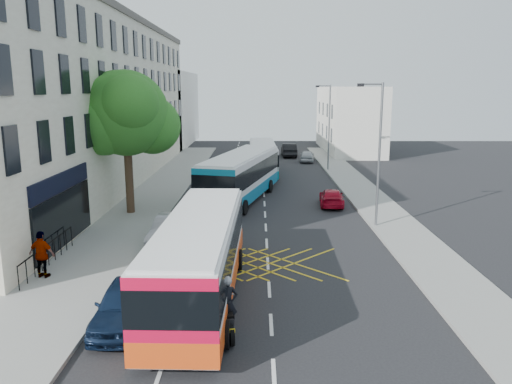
{
  "coord_description": "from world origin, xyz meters",
  "views": [
    {
      "loc": [
        -0.45,
        -15.59,
        7.83
      ],
      "look_at": [
        -0.56,
        11.43,
        2.2
      ],
      "focal_mm": 35.0,
      "sensor_mm": 36.0,
      "label": 1
    }
  ],
  "objects_px": {
    "parked_car_silver": "(171,230)",
    "distant_car_dark": "(289,150)",
    "bus_mid": "(241,176)",
    "lamp_near": "(378,147)",
    "lamp_far": "(328,123)",
    "bus_near": "(200,256)",
    "street_tree": "(125,114)",
    "motorbike": "(227,307)",
    "red_hatchback": "(332,197)",
    "distant_car_grey": "(265,150)",
    "parked_car_blue": "(126,303)",
    "pedestrian_far": "(42,254)",
    "distant_car_silver": "(307,156)",
    "bus_far": "(263,157)"
  },
  "relations": [
    {
      "from": "street_tree",
      "to": "bus_near",
      "type": "distance_m",
      "value": 14.81
    },
    {
      "from": "motorbike",
      "to": "parked_car_silver",
      "type": "xyz_separation_m",
      "value": [
        -3.47,
        9.59,
        -0.2
      ]
    },
    {
      "from": "parked_car_silver",
      "to": "red_hatchback",
      "type": "distance_m",
      "value": 12.75
    },
    {
      "from": "bus_mid",
      "to": "red_hatchback",
      "type": "bearing_deg",
      "value": 0.32
    },
    {
      "from": "bus_near",
      "to": "parked_car_silver",
      "type": "bearing_deg",
      "value": 109.89
    },
    {
      "from": "lamp_near",
      "to": "bus_far",
      "type": "distance_m",
      "value": 19.78
    },
    {
      "from": "parked_car_silver",
      "to": "distant_car_dark",
      "type": "xyz_separation_m",
      "value": [
        8.05,
        33.53,
        0.03
      ]
    },
    {
      "from": "bus_far",
      "to": "parked_car_blue",
      "type": "height_order",
      "value": "bus_far"
    },
    {
      "from": "bus_near",
      "to": "parked_car_silver",
      "type": "relative_size",
      "value": 2.54
    },
    {
      "from": "distant_car_silver",
      "to": "pedestrian_far",
      "type": "distance_m",
      "value": 37.01
    },
    {
      "from": "parked_car_blue",
      "to": "pedestrian_far",
      "type": "xyz_separation_m",
      "value": [
        -4.43,
        3.86,
        0.39
      ]
    },
    {
      "from": "bus_near",
      "to": "red_hatchback",
      "type": "xyz_separation_m",
      "value": [
        7.18,
        15.31,
        -1.1
      ]
    },
    {
      "from": "bus_mid",
      "to": "distant_car_grey",
      "type": "distance_m",
      "value": 24.57
    },
    {
      "from": "distant_car_silver",
      "to": "distant_car_grey",
      "type": "bearing_deg",
      "value": -42.71
    },
    {
      "from": "street_tree",
      "to": "bus_mid",
      "type": "relative_size",
      "value": 0.72
    },
    {
      "from": "bus_near",
      "to": "distant_car_dark",
      "type": "xyz_separation_m",
      "value": [
        5.79,
        40.29,
        -0.9
      ]
    },
    {
      "from": "parked_car_silver",
      "to": "distant_car_dark",
      "type": "relative_size",
      "value": 0.97
    },
    {
      "from": "parked_car_blue",
      "to": "red_hatchback",
      "type": "xyz_separation_m",
      "value": [
        9.45,
        17.45,
        -0.18
      ]
    },
    {
      "from": "parked_car_silver",
      "to": "distant_car_grey",
      "type": "xyz_separation_m",
      "value": [
        5.25,
        34.57,
        -0.07
      ]
    },
    {
      "from": "lamp_far",
      "to": "distant_car_grey",
      "type": "height_order",
      "value": "lamp_far"
    },
    {
      "from": "lamp_far",
      "to": "red_hatchback",
      "type": "distance_m",
      "value": 15.15
    },
    {
      "from": "lamp_far",
      "to": "distant_car_dark",
      "type": "relative_size",
      "value": 1.74
    },
    {
      "from": "street_tree",
      "to": "red_hatchback",
      "type": "distance_m",
      "value": 14.48
    },
    {
      "from": "bus_far",
      "to": "motorbike",
      "type": "height_order",
      "value": "bus_far"
    },
    {
      "from": "motorbike",
      "to": "parked_car_blue",
      "type": "bearing_deg",
      "value": 156.63
    },
    {
      "from": "bus_near",
      "to": "motorbike",
      "type": "xyz_separation_m",
      "value": [
        1.2,
        -2.83,
        -0.73
      ]
    },
    {
      "from": "street_tree",
      "to": "lamp_near",
      "type": "xyz_separation_m",
      "value": [
        14.71,
        -2.97,
        -1.68
      ]
    },
    {
      "from": "distant_car_grey",
      "to": "street_tree",
      "type": "bearing_deg",
      "value": -104.02
    },
    {
      "from": "lamp_far",
      "to": "distant_car_grey",
      "type": "xyz_separation_m",
      "value": [
        -5.85,
        11.51,
        -3.95
      ]
    },
    {
      "from": "parked_car_blue",
      "to": "distant_car_dark",
      "type": "relative_size",
      "value": 0.95
    },
    {
      "from": "lamp_near",
      "to": "distant_car_grey",
      "type": "relative_size",
      "value": 1.67
    },
    {
      "from": "bus_far",
      "to": "pedestrian_far",
      "type": "bearing_deg",
      "value": -110.7
    },
    {
      "from": "bus_near",
      "to": "pedestrian_far",
      "type": "height_order",
      "value": "bus_near"
    },
    {
      "from": "lamp_near",
      "to": "parked_car_blue",
      "type": "bearing_deg",
      "value": -132.85
    },
    {
      "from": "bus_mid",
      "to": "bus_near",
      "type": "bearing_deg",
      "value": -79.0
    },
    {
      "from": "bus_mid",
      "to": "parked_car_silver",
      "type": "distance_m",
      "value": 10.66
    },
    {
      "from": "lamp_far",
      "to": "pedestrian_far",
      "type": "height_order",
      "value": "lamp_far"
    },
    {
      "from": "parked_car_silver",
      "to": "distant_car_silver",
      "type": "height_order",
      "value": "parked_car_silver"
    },
    {
      "from": "bus_far",
      "to": "parked_car_blue",
      "type": "distance_m",
      "value": 30.88
    },
    {
      "from": "bus_mid",
      "to": "distant_car_silver",
      "type": "height_order",
      "value": "bus_mid"
    },
    {
      "from": "lamp_far",
      "to": "parked_car_silver",
      "type": "height_order",
      "value": "lamp_far"
    },
    {
      "from": "bus_far",
      "to": "distant_car_dark",
      "type": "xyz_separation_m",
      "value": [
        3.16,
        11.95,
        -0.75
      ]
    },
    {
      "from": "bus_near",
      "to": "bus_mid",
      "type": "xyz_separation_m",
      "value": [
        0.97,
        16.85,
        0.1
      ]
    },
    {
      "from": "red_hatchback",
      "to": "distant_car_grey",
      "type": "height_order",
      "value": "distant_car_grey"
    },
    {
      "from": "motorbike",
      "to": "pedestrian_far",
      "type": "distance_m",
      "value": 9.12
    },
    {
      "from": "street_tree",
      "to": "bus_far",
      "type": "height_order",
      "value": "street_tree"
    },
    {
      "from": "lamp_near",
      "to": "bus_mid",
      "type": "distance_m",
      "value": 10.93
    },
    {
      "from": "street_tree",
      "to": "bus_mid",
      "type": "height_order",
      "value": "street_tree"
    },
    {
      "from": "bus_near",
      "to": "bus_mid",
      "type": "bearing_deg",
      "value": 88.03
    },
    {
      "from": "parked_car_silver",
      "to": "distant_car_grey",
      "type": "distance_m",
      "value": 34.96
    }
  ]
}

